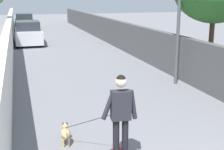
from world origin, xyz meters
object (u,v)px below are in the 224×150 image
Objects in this scene: person_skateboarder at (121,110)px; dog at (66,133)px; car_far at (24,22)px; car_near at (28,33)px.

person_skateboarder reaches higher than dog.
car_far is at bearing 2.39° from person_skateboarder.
dog is 0.32× the size of car_far.
car_far reaches higher than dog.
car_near is (16.72, 1.09, -0.37)m from person_skateboarder.
car_far is (9.54, -0.00, -0.00)m from car_near.
dog is 15.66m from car_near.
car_near is at bearing 3.74° from person_skateboarder.
person_skateboarder is 16.76m from car_near.
car_near is at bearing 0.61° from dog.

